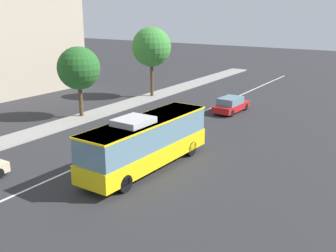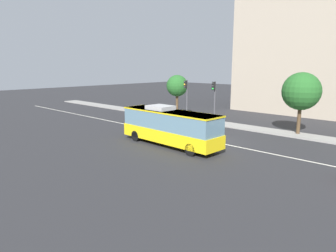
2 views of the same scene
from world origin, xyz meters
TOP-DOWN VIEW (x-y plane):
  - ground_plane at (0.00, 0.00)m, footprint 160.00×160.00m
  - sidewalk_kerb at (0.00, 7.92)m, footprint 80.00×2.52m
  - lane_centre_line at (0.00, 0.00)m, footprint 76.00×0.16m
  - transit_bus at (-1.93, -3.68)m, footprint 10.08×2.83m
  - sedan_beige at (-9.30, 3.43)m, footprint 4.52×1.86m
  - traffic_light_near_corner at (-9.02, 7.04)m, footprint 0.34×0.62m
  - traffic_light_mid_block at (-4.69, 7.00)m, footprint 0.33×0.62m
  - street_tree_kerbside_left at (-11.51, 8.11)m, footprint 2.89×2.89m
  - street_tree_kerbside_centre at (4.79, 8.37)m, footprint 3.78×3.78m

SIDE VIEW (x-z plane):
  - ground_plane at x=0.00m, z-range 0.00..0.00m
  - lane_centre_line at x=0.00m, z-range 0.00..0.01m
  - sidewalk_kerb at x=0.00m, z-range 0.00..0.14m
  - sedan_beige at x=-9.30m, z-range -0.01..1.46m
  - transit_bus at x=-1.93m, z-range 0.08..3.54m
  - traffic_light_near_corner at x=-9.02m, z-range 0.96..6.16m
  - traffic_light_mid_block at x=-4.69m, z-range 0.96..6.16m
  - street_tree_kerbside_left at x=-11.51m, z-range 1.39..7.17m
  - street_tree_kerbside_centre at x=4.79m, z-range 1.27..7.62m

